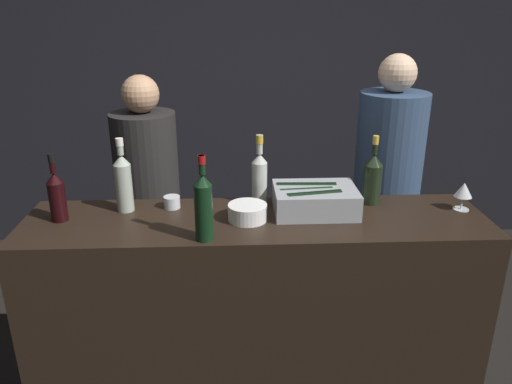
% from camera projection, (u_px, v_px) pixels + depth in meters
% --- Properties ---
extents(wall_back_chalkboard, '(6.40, 0.06, 2.80)m').
position_uv_depth(wall_back_chalkboard, '(244.00, 79.00, 4.08)').
color(wall_back_chalkboard, black).
rests_on(wall_back_chalkboard, ground_plane).
extents(bar_counter, '(2.12, 0.52, 1.07)m').
position_uv_depth(bar_counter, '(256.00, 318.00, 2.46)').
color(bar_counter, black).
rests_on(bar_counter, ground_plane).
extents(ice_bin_with_bottles, '(0.38, 0.28, 0.12)m').
position_uv_depth(ice_bin_with_bottles, '(314.00, 199.00, 2.32)').
color(ice_bin_with_bottles, '#9EA0A5').
rests_on(ice_bin_with_bottles, bar_counter).
extents(bowl_white, '(0.18, 0.18, 0.07)m').
position_uv_depth(bowl_white, '(248.00, 212.00, 2.24)').
color(bowl_white, white).
rests_on(bowl_white, bar_counter).
extents(wine_glass, '(0.08, 0.08, 0.14)m').
position_uv_depth(wine_glass, '(464.00, 191.00, 2.33)').
color(wine_glass, silver).
rests_on(wine_glass, bar_counter).
extents(candle_votive, '(0.08, 0.08, 0.06)m').
position_uv_depth(candle_votive, '(172.00, 202.00, 2.38)').
color(candle_votive, silver).
rests_on(candle_votive, bar_counter).
extents(rose_wine_bottle, '(0.07, 0.07, 0.34)m').
position_uv_depth(rose_wine_bottle, '(259.00, 176.00, 2.39)').
color(rose_wine_bottle, '#B2B7AD').
rests_on(rose_wine_bottle, bar_counter).
extents(red_wine_bottle_burgundy, '(0.08, 0.08, 0.36)m').
position_uv_depth(red_wine_bottle_burgundy, '(203.00, 205.00, 2.02)').
color(red_wine_bottle_burgundy, black).
rests_on(red_wine_bottle_burgundy, bar_counter).
extents(champagne_bottle, '(0.09, 0.09, 0.34)m').
position_uv_depth(champagne_bottle, '(372.00, 178.00, 2.40)').
color(champagne_bottle, black).
rests_on(champagne_bottle, bar_counter).
extents(white_wine_bottle, '(0.08, 0.08, 0.35)m').
position_uv_depth(white_wine_bottle, '(123.00, 181.00, 2.31)').
color(white_wine_bottle, '#9EA899').
rests_on(white_wine_bottle, bar_counter).
extents(red_wine_bottle_black_foil, '(0.07, 0.07, 0.31)m').
position_uv_depth(red_wine_bottle_black_foil, '(57.00, 195.00, 2.21)').
color(red_wine_bottle_black_foil, black).
rests_on(red_wine_bottle_black_foil, bar_counter).
extents(person_in_hoodie, '(0.39, 0.39, 1.74)m').
position_uv_depth(person_in_hoodie, '(386.00, 187.00, 2.96)').
color(person_in_hoodie, black).
rests_on(person_in_hoodie, ground_plane).
extents(person_blond_tee, '(0.37, 0.37, 1.63)m').
position_uv_depth(person_blond_tee, '(149.00, 199.00, 2.95)').
color(person_blond_tee, black).
rests_on(person_blond_tee, ground_plane).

